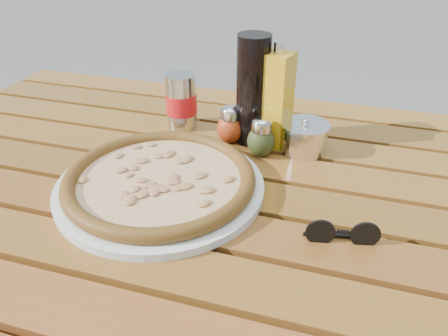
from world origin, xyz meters
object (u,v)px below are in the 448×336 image
(dark_bottle, at_px, (253,91))
(olive_oil_cruet, at_px, (276,100))
(oregano_shaker, at_px, (261,137))
(sunglasses, at_px, (342,234))
(table, at_px, (221,222))
(pizza, at_px, (160,179))
(plate, at_px, (160,186))
(pepper_shaker, at_px, (230,125))
(soda_can, at_px, (181,102))
(parmesan_tin, at_px, (304,137))

(dark_bottle, distance_m, olive_oil_cruet, 0.05)
(oregano_shaker, relative_size, sunglasses, 0.75)
(table, bearing_deg, pizza, -160.51)
(plate, relative_size, dark_bottle, 1.64)
(pepper_shaker, relative_size, dark_bottle, 0.37)
(oregano_shaker, bearing_deg, olive_oil_cruet, 75.57)
(plate, xyz_separation_m, sunglasses, (0.31, -0.05, 0.01))
(plate, distance_m, dark_bottle, 0.27)
(pepper_shaker, bearing_deg, soda_can, 161.64)
(oregano_shaker, xyz_separation_m, sunglasses, (0.17, -0.22, -0.02))
(soda_can, xyz_separation_m, sunglasses, (0.37, -0.30, -0.04))
(parmesan_tin, bearing_deg, soda_can, 172.86)
(oregano_shaker, bearing_deg, soda_can, 158.71)
(oregano_shaker, bearing_deg, sunglasses, -51.97)
(plate, height_order, sunglasses, sunglasses)
(plate, bearing_deg, table, 19.49)
(pizza, distance_m, pepper_shaker, 0.22)
(pepper_shaker, xyz_separation_m, olive_oil_cruet, (0.09, 0.02, 0.06))
(table, xyz_separation_m, pizza, (-0.10, -0.04, 0.10))
(pizza, distance_m, oregano_shaker, 0.22)
(plate, relative_size, parmesan_tin, 2.95)
(pizza, relative_size, pepper_shaker, 4.06)
(oregano_shaker, xyz_separation_m, dark_bottle, (-0.03, 0.05, 0.07))
(table, xyz_separation_m, dark_bottle, (0.01, 0.19, 0.19))
(table, height_order, parmesan_tin, parmesan_tin)
(dark_bottle, height_order, parmesan_tin, dark_bottle)
(sunglasses, bearing_deg, pizza, 159.24)
(oregano_shaker, distance_m, parmesan_tin, 0.09)
(plate, height_order, parmesan_tin, parmesan_tin)
(soda_can, height_order, sunglasses, soda_can)
(pepper_shaker, height_order, parmesan_tin, pepper_shaker)
(table, height_order, pepper_shaker, pepper_shaker)
(plate, xyz_separation_m, parmesan_tin, (0.22, 0.21, 0.02))
(plate, distance_m, oregano_shaker, 0.22)
(table, distance_m, dark_bottle, 0.27)
(soda_can, height_order, olive_oil_cruet, olive_oil_cruet)
(plate, relative_size, soda_can, 3.00)
(pizza, relative_size, parmesan_tin, 2.73)
(parmesan_tin, bearing_deg, dark_bottle, 173.17)
(pepper_shaker, height_order, olive_oil_cruet, olive_oil_cruet)
(pizza, bearing_deg, olive_oil_cruet, 56.01)
(soda_can, bearing_deg, parmesan_tin, -7.14)
(soda_can, bearing_deg, plate, -77.28)
(dark_bottle, bearing_deg, pepper_shaker, -154.11)
(parmesan_tin, bearing_deg, sunglasses, -70.38)
(table, relative_size, olive_oil_cruet, 6.67)
(olive_oil_cruet, distance_m, sunglasses, 0.33)
(plate, distance_m, olive_oil_cruet, 0.29)
(pizza, relative_size, dark_bottle, 1.51)
(pepper_shaker, xyz_separation_m, soda_can, (-0.12, 0.04, 0.02))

